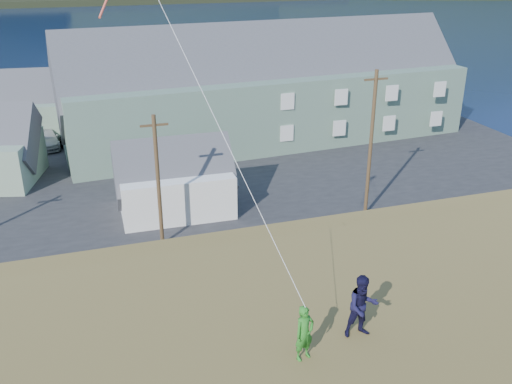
% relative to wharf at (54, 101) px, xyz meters
% --- Properties ---
extents(ground, '(900.00, 900.00, 0.00)m').
position_rel_wharf_xyz_m(ground, '(6.00, -40.00, -0.45)').
color(ground, '#0A1638').
rests_on(ground, ground).
extents(grass_strip, '(110.00, 8.00, 0.10)m').
position_rel_wharf_xyz_m(grass_strip, '(6.00, -42.00, -0.40)').
color(grass_strip, '#4C3D19').
rests_on(grass_strip, ground).
extents(waterfront_lot, '(72.00, 36.00, 0.12)m').
position_rel_wharf_xyz_m(waterfront_lot, '(6.00, -23.00, -0.39)').
color(waterfront_lot, '#28282B').
rests_on(waterfront_lot, ground).
extents(wharf, '(26.00, 14.00, 0.90)m').
position_rel_wharf_xyz_m(wharf, '(0.00, 0.00, 0.00)').
color(wharf, gray).
rests_on(wharf, ground).
extents(lodge, '(37.90, 12.91, 13.11)m').
position_rel_wharf_xyz_m(lodge, '(19.39, -20.14, 4.58)').
color(lodge, slate).
rests_on(lodge, waterfront_lot).
extents(shed_white, '(8.01, 5.45, 6.29)m').
position_rel_wharf_xyz_m(shed_white, '(8.05, -33.87, 1.97)').
color(shed_white, white).
rests_on(shed_white, waterfront_lot).
extents(shed_palegreen_far, '(12.32, 7.93, 7.85)m').
position_rel_wharf_xyz_m(shed_palegreen_far, '(-1.71, -12.54, 2.54)').
color(shed_palegreen_far, gray).
rests_on(shed_palegreen_far, waterfront_lot).
extents(utility_poles, '(29.89, 0.24, 9.83)m').
position_rel_wharf_xyz_m(utility_poles, '(6.40, -38.50, 4.11)').
color(utility_poles, '#47331E').
rests_on(utility_poles, waterfront_lot).
extents(parked_cars, '(22.63, 12.13, 1.57)m').
position_rel_wharf_xyz_m(parked_cars, '(-1.93, -18.88, 0.42)').
color(parked_cars, silver).
rests_on(parked_cars, waterfront_lot).
extents(kite_flyer_green, '(0.63, 0.51, 1.50)m').
position_rel_wharf_xyz_m(kite_flyer_green, '(6.98, -58.96, 7.50)').
color(kite_flyer_green, '#257720').
rests_on(kite_flyer_green, hillside).
extents(kite_flyer_navy, '(0.92, 0.75, 1.79)m').
position_rel_wharf_xyz_m(kite_flyer_navy, '(8.78, -58.56, 7.65)').
color(kite_flyer_navy, black).
rests_on(kite_flyer_navy, hillside).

